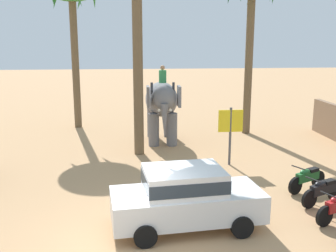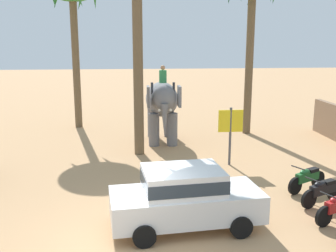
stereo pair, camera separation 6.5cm
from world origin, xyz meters
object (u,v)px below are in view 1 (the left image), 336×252
Objects in this scene: signboard_yellow at (230,125)px; car_sedan_foreground at (186,196)px; motorcycle_far_in_row at (323,190)px; motorcycle_end_of_row at (307,178)px; elephant_with_mahout at (162,103)px.

car_sedan_foreground is at bearing -115.77° from signboard_yellow.
motorcycle_far_in_row is (4.49, 1.13, -0.46)m from car_sedan_foreground.
signboard_yellow reaches higher than motorcycle_end_of_row.
elephant_with_mahout reaches higher than motorcycle_end_of_row.
elephant_with_mahout is 8.43m from motorcycle_end_of_row.
signboard_yellow reaches higher than car_sedan_foreground.
elephant_with_mahout is 9.40m from motorcycle_far_in_row.
signboard_yellow is (-1.90, 4.24, 1.22)m from motorcycle_far_in_row.
motorcycle_end_of_row is at bearing 88.90° from motorcycle_far_in_row.
car_sedan_foreground is 1.77× the size of signboard_yellow.
elephant_with_mahout is at bearing 89.23° from car_sedan_foreground.
motorcycle_end_of_row is at bearing -58.01° from elephant_with_mahout.
motorcycle_far_in_row and motorcycle_end_of_row have the same top height.
motorcycle_end_of_row is (0.02, 1.15, 0.00)m from motorcycle_far_in_row.
elephant_with_mahout is 2.32× the size of motorcycle_far_in_row.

